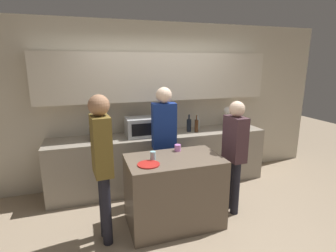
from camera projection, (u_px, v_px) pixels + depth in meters
ground_plane at (193, 232)px, 3.24m from camera, size 14.00×14.00×0.00m
back_wall at (156, 94)px, 4.41m from camera, size 6.40×0.40×2.70m
back_counter at (161, 160)px, 4.42m from camera, size 3.60×0.62×0.90m
kitchen_island at (174, 191)px, 3.35m from camera, size 1.18×0.72×0.90m
microwave at (142, 127)px, 4.18m from camera, size 0.52×0.39×0.30m
toaster at (98, 134)px, 3.99m from camera, size 0.26×0.16×0.18m
potted_plant at (227, 118)px, 4.63m from camera, size 0.14×0.14×0.40m
bottle_0 at (189, 125)px, 4.45m from camera, size 0.08×0.08×0.29m
bottle_1 at (197, 126)px, 4.42m from camera, size 0.07×0.07×0.29m
bottle_2 at (198, 124)px, 4.55m from camera, size 0.06×0.06×0.26m
plate_on_island at (149, 164)px, 3.01m from camera, size 0.26×0.26×0.01m
cup_0 at (178, 148)px, 3.49m from camera, size 0.09×0.09×0.09m
cup_1 at (153, 156)px, 3.15m from camera, size 0.07×0.07×0.11m
person_left at (235, 148)px, 3.52m from camera, size 0.21×0.35×1.57m
person_center at (164, 135)px, 3.80m from camera, size 0.36×0.23×1.72m
person_right at (102, 157)px, 2.88m from camera, size 0.23×0.35×1.73m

